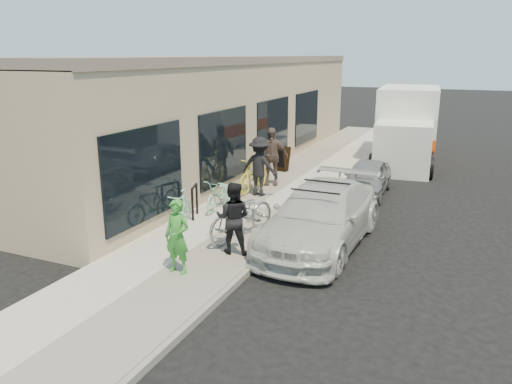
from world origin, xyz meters
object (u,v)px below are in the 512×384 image
(bike_rack, at_px, (195,198))
(bystander_b, at_px, (271,156))
(cruiser_bike_c, at_px, (254,174))
(moving_truck, at_px, (406,129))
(man_standing, at_px, (233,218))
(cruiser_bike_a, at_px, (181,209))
(sedan_silver, at_px, (367,178))
(sedan_white, at_px, (321,216))
(cruiser_bike_b, at_px, (220,193))
(tandem_bike, at_px, (242,215))
(bystander_a, at_px, (260,166))
(woman_rider, at_px, (177,237))
(sandwich_board, at_px, (281,159))

(bike_rack, height_order, bystander_b, bystander_b)
(cruiser_bike_c, bearing_deg, moving_truck, 66.83)
(man_standing, distance_m, cruiser_bike_a, 2.17)
(sedan_silver, bearing_deg, bystander_b, -170.49)
(sedan_white, xyz_separation_m, cruiser_bike_c, (-3.13, 3.22, 0.00))
(sedan_white, distance_m, cruiser_bike_b, 3.44)
(sedan_silver, xyz_separation_m, moving_truck, (0.38, 5.77, 0.79))
(tandem_bike, bearing_deg, cruiser_bike_a, -167.24)
(sedan_silver, xyz_separation_m, bystander_a, (-2.86, -1.92, 0.50))
(bike_rack, relative_size, cruiser_bike_a, 0.57)
(bystander_b, bearing_deg, tandem_bike, -94.19)
(woman_rider, relative_size, bystander_a, 0.83)
(moving_truck, bearing_deg, tandem_bike, -105.88)
(sedan_white, bearing_deg, moving_truck, 89.27)
(bike_rack, bearing_deg, cruiser_bike_b, 74.78)
(sandwich_board, relative_size, sedan_white, 0.18)
(sedan_silver, height_order, cruiser_bike_a, sedan_silver)
(sedan_silver, distance_m, bystander_b, 3.13)
(cruiser_bike_c, bearing_deg, bystander_a, -42.98)
(moving_truck, relative_size, woman_rider, 4.23)
(sedan_silver, bearing_deg, tandem_bike, -109.46)
(cruiser_bike_a, bearing_deg, bike_rack, 82.29)
(man_standing, relative_size, bystander_b, 0.83)
(moving_truck, height_order, tandem_bike, moving_truck)
(sedan_silver, bearing_deg, cruiser_bike_c, -155.61)
(moving_truck, bearing_deg, woman_rider, -105.54)
(bystander_b, bearing_deg, cruiser_bike_c, -119.40)
(man_standing, height_order, bystander_a, bystander_a)
(bystander_b, bearing_deg, bystander_a, -101.68)
(bike_rack, distance_m, sedan_white, 3.50)
(sandwich_board, relative_size, tandem_bike, 0.41)
(sedan_silver, xyz_separation_m, cruiser_bike_a, (-3.48, -5.37, 0.07))
(cruiser_bike_b, bearing_deg, man_standing, -62.00)
(tandem_bike, relative_size, bystander_b, 1.14)
(sandwich_board, height_order, moving_truck, moving_truck)
(sedan_white, xyz_separation_m, cruiser_bike_a, (-3.41, -0.59, -0.09))
(cruiser_bike_c, bearing_deg, tandem_bike, -66.76)
(tandem_bike, bearing_deg, man_standing, -61.80)
(moving_truck, height_order, bystander_a, moving_truck)
(bystander_a, bearing_deg, cruiser_bike_a, 82.58)
(cruiser_bike_b, bearing_deg, sedan_white, -24.68)
(cruiser_bike_a, xyz_separation_m, bystander_b, (0.46, 4.78, 0.49))
(sedan_white, relative_size, moving_truck, 0.78)
(sedan_white, xyz_separation_m, moving_truck, (0.45, 10.56, 0.63))
(moving_truck, xyz_separation_m, man_standing, (-1.94, -12.10, -0.39))
(bike_rack, distance_m, cruiser_bike_a, 0.82)
(sedan_silver, relative_size, cruiser_bike_b, 1.92)
(tandem_bike, height_order, bystander_b, bystander_b)
(sandwich_board, distance_m, man_standing, 7.94)
(woman_rider, xyz_separation_m, man_standing, (0.54, 1.35, 0.04))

